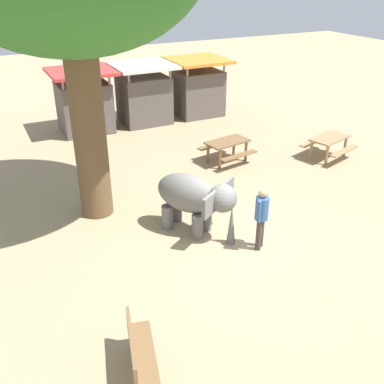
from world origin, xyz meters
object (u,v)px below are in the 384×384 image
(market_stall_white, at_px, (144,97))
(market_stall_orange, at_px, (197,90))
(person_handler, at_px, (261,214))
(picnic_table_near, at_px, (329,142))
(market_stall_red, at_px, (84,104))
(picnic_table_far, at_px, (227,146))
(elephant, at_px, (194,197))
(wooden_bench, at_px, (139,353))

(market_stall_white, relative_size, market_stall_orange, 1.00)
(market_stall_white, bearing_deg, person_handler, -95.71)
(picnic_table_near, bearing_deg, market_stall_white, 106.84)
(person_handler, relative_size, market_stall_red, 0.64)
(picnic_table_far, relative_size, market_stall_white, 0.69)
(elephant, xyz_separation_m, wooden_bench, (-2.86, -3.61, -0.52))
(picnic_table_far, bearing_deg, market_stall_white, -89.66)
(market_stall_white, xyz_separation_m, market_stall_orange, (2.60, 0.00, 0.00))
(wooden_bench, xyz_separation_m, market_stall_white, (4.98, 12.64, 0.67))
(wooden_bench, bearing_deg, elephant, 155.90)
(market_stall_red, bearing_deg, picnic_table_near, -43.93)
(market_stall_white, bearing_deg, picnic_table_near, -56.85)
(person_handler, bearing_deg, elephant, 0.61)
(person_handler, distance_m, market_stall_red, 10.53)
(wooden_bench, height_order, market_stall_orange, market_stall_orange)
(person_handler, distance_m, picnic_table_far, 5.36)
(elephant, distance_m, picnic_table_far, 4.74)
(wooden_bench, bearing_deg, market_stall_orange, 163.32)
(market_stall_orange, bearing_deg, person_handler, -109.27)
(market_stall_red, height_order, market_stall_white, same)
(wooden_bench, distance_m, market_stall_red, 12.88)
(picnic_table_far, bearing_deg, market_stall_orange, -116.37)
(elephant, relative_size, wooden_bench, 1.47)
(person_handler, bearing_deg, wooden_bench, 82.19)
(picnic_table_far, bearing_deg, picnic_table_near, 149.59)
(elephant, height_order, market_stall_red, market_stall_red)
(wooden_bench, height_order, market_stall_red, market_stall_red)
(elephant, relative_size, person_handler, 1.32)
(wooden_bench, bearing_deg, market_stall_red, -176.39)
(picnic_table_far, distance_m, market_stall_orange, 5.72)
(person_handler, xyz_separation_m, market_stall_red, (-1.56, 10.41, 0.19))
(market_stall_red, relative_size, market_stall_white, 1.00)
(person_handler, distance_m, market_stall_white, 10.47)
(picnic_table_far, height_order, market_stall_red, market_stall_red)
(wooden_bench, relative_size, market_stall_orange, 0.58)
(wooden_bench, bearing_deg, picnic_table_far, 154.63)
(wooden_bench, distance_m, market_stall_white, 13.60)
(picnic_table_far, xyz_separation_m, market_stall_orange, (1.63, 5.46, 0.55))
(market_stall_red, bearing_deg, elephant, -86.95)
(elephant, bearing_deg, person_handler, 5.19)
(wooden_bench, bearing_deg, person_handler, 133.74)
(picnic_table_far, relative_size, market_stall_orange, 0.69)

